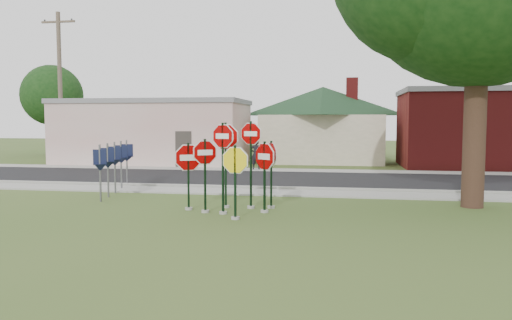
% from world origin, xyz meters
% --- Properties ---
extents(ground, '(120.00, 120.00, 0.00)m').
position_xyz_m(ground, '(0.00, 0.00, 0.00)').
color(ground, '#39541F').
rests_on(ground, ground).
extents(sidewalk_near, '(60.00, 1.60, 0.06)m').
position_xyz_m(sidewalk_near, '(0.00, 5.50, 0.03)').
color(sidewalk_near, gray).
rests_on(sidewalk_near, ground).
extents(road, '(60.00, 7.00, 0.04)m').
position_xyz_m(road, '(0.00, 10.00, 0.02)').
color(road, black).
rests_on(road, ground).
extents(sidewalk_far, '(60.00, 1.60, 0.06)m').
position_xyz_m(sidewalk_far, '(0.00, 14.30, 0.03)').
color(sidewalk_far, gray).
rests_on(sidewalk_far, ground).
extents(curb, '(60.00, 0.20, 0.14)m').
position_xyz_m(curb, '(0.00, 6.50, 0.07)').
color(curb, gray).
rests_on(curb, ground).
extents(stop_sign_center, '(0.94, 0.36, 2.86)m').
position_xyz_m(stop_sign_center, '(-0.26, 0.96, 1.78)').
color(stop_sign_center, gray).
rests_on(stop_sign_center, ground).
extents(stop_sign_yellow, '(1.06, 0.24, 2.23)m').
position_xyz_m(stop_sign_yellow, '(0.28, 0.21, 1.34)').
color(stop_sign_yellow, gray).
rests_on(stop_sign_yellow, ground).
extents(stop_sign_left, '(0.87, 0.57, 2.37)m').
position_xyz_m(stop_sign_left, '(-0.85, 1.10, 1.44)').
color(stop_sign_left, gray).
rests_on(stop_sign_left, ground).
extents(stop_sign_right, '(0.89, 0.77, 2.31)m').
position_xyz_m(stop_sign_right, '(0.94, 1.42, 1.41)').
color(stop_sign_right, gray).
rests_on(stop_sign_right, ground).
extents(stop_sign_back_right, '(0.95, 0.28, 2.90)m').
position_xyz_m(stop_sign_back_right, '(0.40, 2.07, 1.80)').
color(stop_sign_back_right, gray).
rests_on(stop_sign_back_right, ground).
extents(stop_sign_back_left, '(1.16, 0.24, 2.88)m').
position_xyz_m(stop_sign_back_left, '(-0.42, 2.05, 1.84)').
color(stop_sign_back_left, gray).
rests_on(stop_sign_back_left, ground).
extents(stop_sign_far_right, '(0.56, 0.92, 2.28)m').
position_xyz_m(stop_sign_far_right, '(1.04, 2.21, 1.39)').
color(stop_sign_far_right, gray).
rests_on(stop_sign_far_right, ground).
extents(stop_sign_far_left, '(1.04, 0.56, 2.25)m').
position_xyz_m(stop_sign_far_left, '(-1.50, 1.48, 1.36)').
color(stop_sign_far_left, gray).
rests_on(stop_sign_far_left, ground).
extents(route_sign_row, '(1.43, 4.63, 2.00)m').
position_xyz_m(route_sign_row, '(-5.40, 4.50, 1.22)').
color(route_sign_row, '#59595E').
rests_on(route_sign_row, ground).
extents(building_stucco, '(12.20, 6.20, 4.20)m').
position_xyz_m(building_stucco, '(-9.00, 18.00, 2.15)').
color(building_stucco, beige).
rests_on(building_stucco, ground).
extents(building_house, '(11.60, 11.60, 6.20)m').
position_xyz_m(building_house, '(2.00, 22.00, 3.65)').
color(building_house, beige).
rests_on(building_house, ground).
extents(building_brick, '(10.20, 6.20, 4.75)m').
position_xyz_m(building_brick, '(12.00, 18.50, 2.40)').
color(building_brick, maroon).
rests_on(building_brick, ground).
extents(utility_pole_near, '(2.20, 0.26, 9.50)m').
position_xyz_m(utility_pole_near, '(-14.00, 15.20, 4.97)').
color(utility_pole_near, brown).
rests_on(utility_pole_near, ground).
extents(bg_tree_left, '(4.90, 4.90, 7.35)m').
position_xyz_m(bg_tree_left, '(-20.00, 24.00, 4.88)').
color(bg_tree_left, black).
rests_on(bg_tree_left, ground).
extents(pedestrian, '(0.71, 0.56, 1.72)m').
position_xyz_m(pedestrian, '(-1.49, 14.28, 0.92)').
color(pedestrian, black).
rests_on(pedestrian, sidewalk_far).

